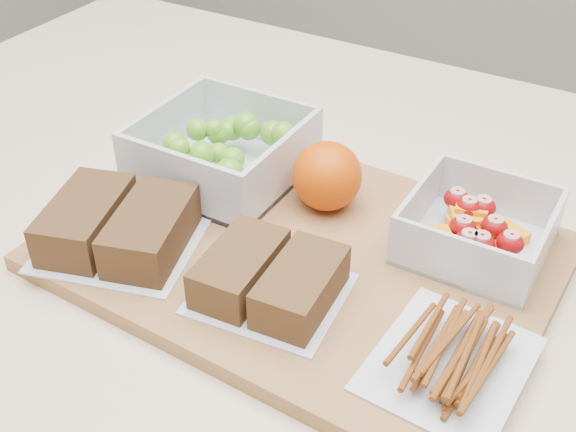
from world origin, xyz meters
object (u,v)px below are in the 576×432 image
Objects in this scene: cutting_board at (301,253)px; pretzel_bag at (452,351)px; sandwich_bag_left at (118,226)px; grape_container at (225,151)px; orange at (327,176)px; fruit_container at (477,231)px; sandwich_bag_center at (270,278)px.

cutting_board is 0.17m from pretzel_bag.
cutting_board is at bearing 29.22° from sandwich_bag_left.
sandwich_bag_left is 1.21× the size of pretzel_bag.
sandwich_bag_left is (-0.02, -0.14, -0.01)m from grape_container.
sandwich_bag_left is at bearing -96.41° from grape_container.
grape_container is (-0.12, 0.06, 0.03)m from cutting_board.
cutting_board is 0.14m from grape_container.
pretzel_bag is at bearing -37.69° from orange.
fruit_container is 0.89× the size of pretzel_bag.
grape_container is 0.19m from sandwich_bag_center.
cutting_board is 3.60× the size of fruit_container.
sandwich_bag_left reaches higher than cutting_board.
grape_container reaches higher than cutting_board.
fruit_container is at bearing 31.20° from cutting_board.
sandwich_bag_center is at bearing -80.18° from cutting_board.
sandwich_bag_center is 0.15m from pretzel_bag.
orange is (0.11, 0.00, 0.01)m from grape_container.
grape_container is at bearing 154.65° from cutting_board.
pretzel_bag is (0.30, 0.01, -0.01)m from sandwich_bag_left.
grape_container is 1.11× the size of pretzel_bag.
fruit_container is at bearing 2.03° from grape_container.
grape_container is 0.31m from pretzel_bag.
grape_container is at bearing 83.59° from sandwich_bag_left.
cutting_board is 0.16m from sandwich_bag_left.
cutting_board is at bearing -27.53° from grape_container.
sandwich_bag_left is at bearing -148.61° from cutting_board.
sandwich_bag_left reaches higher than pretzel_bag.
pretzel_bag reaches higher than cutting_board.
cutting_board is at bearing -80.81° from orange.
sandwich_bag_center reaches higher than cutting_board.
fruit_container reaches higher than pretzel_bag.
fruit_container is at bearing 29.13° from sandwich_bag_left.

